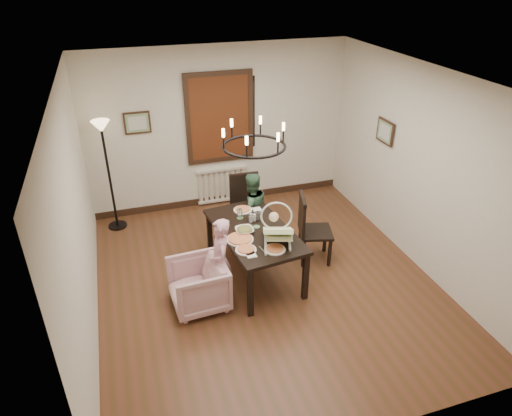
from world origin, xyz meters
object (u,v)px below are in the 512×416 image
dining_table (254,235)px  seated_man (251,215)px  floor_lamp (110,178)px  armchair (198,285)px  elderly_woman (221,268)px  chair_far (247,208)px  chair_right (316,228)px  drinking_glass (251,218)px  baby_bouncer (278,229)px

dining_table → seated_man: seated_man is taller
floor_lamp → armchair: bearing=-68.7°
dining_table → armchair: bearing=-162.4°
dining_table → elderly_woman: (-0.56, -0.36, -0.18)m
seated_man → armchair: bearing=38.5°
dining_table → chair_far: chair_far is taller
chair_right → drinking_glass: chair_right is taller
chair_right → seated_man: bearing=62.6°
chair_right → armchair: chair_right is taller
baby_bouncer → drinking_glass: bearing=125.1°
baby_bouncer → floor_lamp: floor_lamp is taller
dining_table → chair_right: chair_right is taller
drinking_glass → armchair: bearing=-146.3°
dining_table → elderly_woman: 0.69m
armchair → chair_right: bearing=102.0°
elderly_woman → floor_lamp: bearing=-146.9°
armchair → elderly_woman: bearing=94.4°
elderly_woman → chair_far: bearing=155.7°
baby_bouncer → floor_lamp: bearing=148.2°
chair_far → floor_lamp: size_ratio=0.58×
chair_right → chair_far: bearing=56.3°
armchair → elderly_woman: 0.36m
armchair → baby_bouncer: (1.07, 0.02, 0.62)m
dining_table → chair_right: size_ratio=1.61×
chair_right → baby_bouncer: bearing=137.1°
chair_far → elderly_woman: 1.54m
baby_bouncer → chair_right: bearing=49.8°
dining_table → chair_right: 0.98m
chair_far → baby_bouncer: bearing=-88.1°
chair_right → elderly_woman: chair_right is taller
dining_table → chair_far: 1.02m
drinking_glass → chair_right: bearing=-5.3°
chair_far → armchair: chair_far is taller
seated_man → floor_lamp: floor_lamp is taller
armchair → floor_lamp: 2.60m
dining_table → floor_lamp: 2.67m
armchair → drinking_glass: (0.89, 0.59, 0.50)m
elderly_woman → armchair: bearing=-77.3°
seated_man → baby_bouncer: 1.27m
elderly_woman → chair_right: bearing=111.8°
chair_far → floor_lamp: (-1.99, 0.97, 0.38)m
armchair → elderly_woman: elderly_woman is taller
dining_table → floor_lamp: (-1.80, 1.96, 0.23)m
chair_far → drinking_glass: 0.87m
chair_far → baby_bouncer: 1.43m
chair_right → floor_lamp: floor_lamp is taller
chair_far → seated_man: (0.01, -0.18, -0.03)m
elderly_woman → drinking_glass: (0.58, 0.55, 0.32)m
dining_table → drinking_glass: 0.24m
chair_far → baby_bouncer: size_ratio=1.78×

